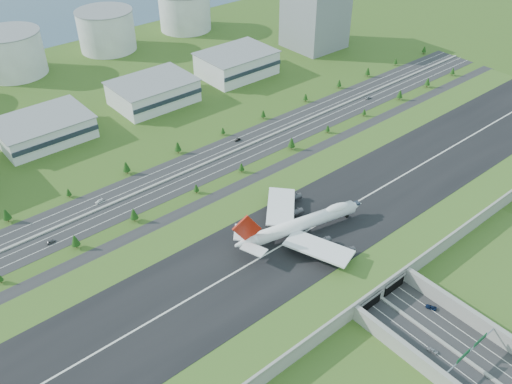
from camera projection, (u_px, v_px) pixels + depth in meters
ground at (305, 243)px, 280.84m from camera, size 1200.00×1200.00×0.00m
airfield_deck at (306, 237)px, 278.36m from camera, size 520.00×100.00×9.20m
underpass_road at (479, 363)px, 217.18m from camera, size 38.80×120.40×8.00m
sign_gantry_near at (471, 350)px, 217.83m from camera, size 38.70×0.70×9.80m
north_expressway at (200, 166)px, 339.71m from camera, size 560.00×36.00×0.12m
tree_row at (212, 155)px, 342.00m from camera, size 504.66×48.65×8.37m
hangar_mid_a at (44, 129)px, 363.05m from camera, size 58.00×42.00×15.00m
hangar_mid_b at (153, 92)px, 406.64m from camera, size 58.00×42.00×17.00m
hangar_mid_c at (237, 64)px, 447.63m from camera, size 58.00×42.00×19.00m
office_tower at (315, 17)px, 489.53m from camera, size 46.00×46.00×55.00m
fuel_tank_b at (12, 54)px, 444.57m from camera, size 50.00×50.00×35.00m
fuel_tank_c at (106, 31)px, 488.75m from camera, size 50.00×50.00×35.00m
fuel_tank_d at (185, 11)px, 532.93m from camera, size 50.00×50.00×35.00m
boeing_747 at (302, 224)px, 270.91m from camera, size 74.37×69.57×23.29m
car_0 at (433, 350)px, 225.18m from camera, size 2.79×4.89×1.57m
car_2 at (431, 307)px, 244.49m from camera, size 3.97×5.40×1.36m
car_4 at (50, 242)px, 280.55m from camera, size 4.79×2.25×1.58m
car_5 at (237, 140)px, 364.69m from camera, size 4.56×1.79×1.48m
car_6 at (368, 98)px, 416.14m from camera, size 5.51×2.78×1.49m
car_7 at (99, 201)px, 308.95m from camera, size 5.15×2.80×1.42m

